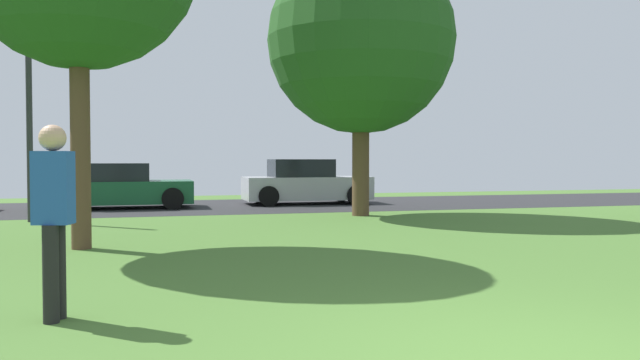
% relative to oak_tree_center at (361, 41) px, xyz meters
% --- Properties ---
extents(road_strip, '(44.00, 6.40, 0.01)m').
position_rel_oak_tree_center_xyz_m(road_strip, '(-2.70, 4.27, -4.54)').
color(road_strip, '#28282B').
rests_on(road_strip, ground_plane).
extents(oak_tree_center, '(4.86, 4.86, 6.99)m').
position_rel_oak_tree_center_xyz_m(oak_tree_center, '(0.00, 0.00, 0.00)').
color(oak_tree_center, brown).
rests_on(oak_tree_center, ground_plane).
extents(person_catcher, '(0.36, 0.30, 1.77)m').
position_rel_oak_tree_center_xyz_m(person_catcher, '(-6.17, -9.35, -3.56)').
color(person_catcher, black).
rests_on(person_catcher, ground_plane).
extents(parked_car_green, '(4.09, 2.05, 1.35)m').
position_rel_oak_tree_center_xyz_m(parked_car_green, '(-6.14, 4.22, -3.92)').
color(parked_car_green, '#195633').
rests_on(parked_car_green, ground_plane).
extents(parked_car_silver, '(4.12, 1.93, 1.47)m').
position_rel_oak_tree_center_xyz_m(parked_car_silver, '(-0.34, 4.59, -3.88)').
color(parked_car_silver, '#B7B7BC').
rests_on(parked_car_silver, ground_plane).
extents(street_lamp_post, '(0.14, 0.14, 4.50)m').
position_rel_oak_tree_center_xyz_m(street_lamp_post, '(-8.00, 0.47, -2.29)').
color(street_lamp_post, '#2D2D33').
rests_on(street_lamp_post, ground_plane).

